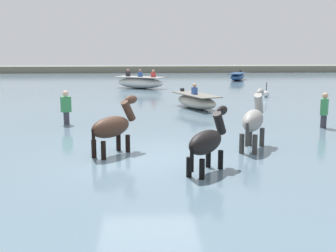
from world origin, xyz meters
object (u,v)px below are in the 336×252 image
Objects in this scene: person_onlooker_right at (66,112)px; channel_buoy at (266,94)px; boat_mid_channel at (237,77)px; boat_distant_east at (196,101)px; horse_lead_black at (207,144)px; person_wading_close at (324,115)px; horse_trailing_dark_bay at (113,128)px; horse_flank_grey at (253,122)px; boat_distant_west at (140,82)px.

channel_buoy is (9.33, 7.76, -0.25)m from person_onlooker_right.
person_onlooker_right is at bearing -140.25° from channel_buoy.
channel_buoy is at bearing -94.67° from boat_mid_channel.
boat_distant_east is (-5.25, -15.79, 0.03)m from boat_mid_channel.
boat_distant_east is (0.96, 9.84, -0.32)m from horse_lead_black.
person_wading_close is 1.00× the size of person_onlooker_right.
boat_distant_east is at bearing 127.29° from person_wading_close.
horse_trailing_dark_bay is 2.39× the size of channel_buoy.
boat_mid_channel is 1.96× the size of person_wading_close.
horse_flank_grey is 12.38m from channel_buoy.
horse_lead_black is 7.35m from person_onlooker_right.
horse_trailing_dark_bay is at bearing -109.25° from boat_mid_channel.
boat_mid_channel is at bearing 39.18° from boat_distant_west.
boat_mid_channel is 1.02× the size of boat_distant_east.
horse_trailing_dark_bay is 0.94× the size of horse_flank_grey.
person_onlooker_right is (-2.48, -13.16, 0.04)m from boat_distant_west.
horse_trailing_dark_bay is 14.24m from channel_buoy.
horse_flank_grey reaches higher than boat_distant_east.
person_wading_close is 2.07× the size of channel_buoy.
horse_trailing_dark_bay is 0.59× the size of boat_mid_channel.
horse_trailing_dark_bay is at bearing -66.32° from person_onlooker_right.
channel_buoy is at bearing 58.70° from horse_trailing_dark_bay.
boat_distant_west is at bearing 141.73° from channel_buoy.
boat_distant_west is 1.14× the size of boat_distant_east.
boat_distant_west reaches higher than boat_mid_channel.
person_onlooker_right is at bearing 144.31° from horse_flank_grey.
channel_buoy is (5.25, 13.86, -0.46)m from horse_lead_black.
person_onlooker_right reaches higher than boat_distant_east.
boat_distant_east is at bearing 36.57° from person_onlooker_right.
boat_distant_west reaches higher than person_wading_close.
boat_distant_west reaches higher than person_onlooker_right.
person_onlooker_right is at bearing -100.67° from boat_distant_west.
boat_distant_east is (3.11, 8.14, -0.35)m from horse_trailing_dark_bay.
boat_distant_east is (2.56, -9.43, -0.07)m from boat_distant_west.
horse_flank_grey is at bearing -137.41° from person_wading_close.
horse_flank_grey is 0.56× the size of boat_distant_west.
person_wading_close is at bearing -94.24° from boat_mid_channel.
boat_mid_channel is at bearing 70.75° from horse_trailing_dark_bay.
horse_flank_grey is 1.22× the size of person_onlooker_right.
boat_mid_channel is 20.73m from person_wading_close.
horse_flank_grey is at bearing -35.69° from person_onlooker_right.
horse_flank_grey reaches higher than person_onlooker_right.
boat_distant_west is (-3.14, 17.20, -0.36)m from horse_flank_grey.
boat_mid_channel is 1.96× the size of person_onlooker_right.
horse_trailing_dark_bay is (-2.15, 1.70, 0.04)m from horse_lead_black.
horse_flank_grey is at bearing -101.22° from boat_mid_channel.
person_wading_close is at bearing -52.71° from boat_distant_east.
channel_buoy is (7.40, 12.16, -0.49)m from horse_trailing_dark_bay.
horse_trailing_dark_bay is 4.81m from person_onlooker_right.
horse_lead_black is at bearing -133.34° from person_wading_close.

